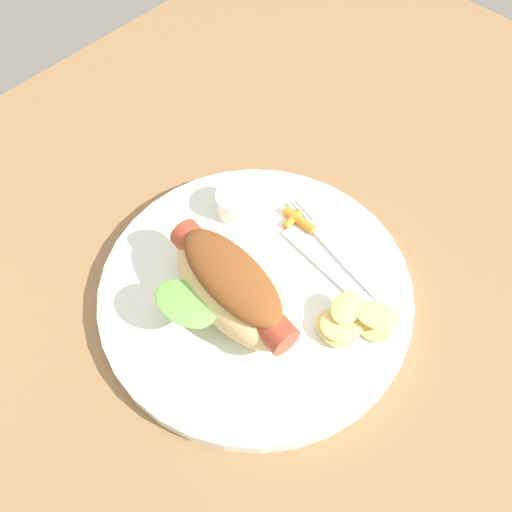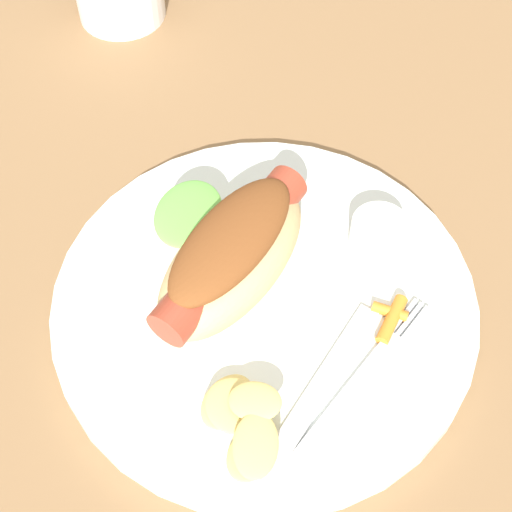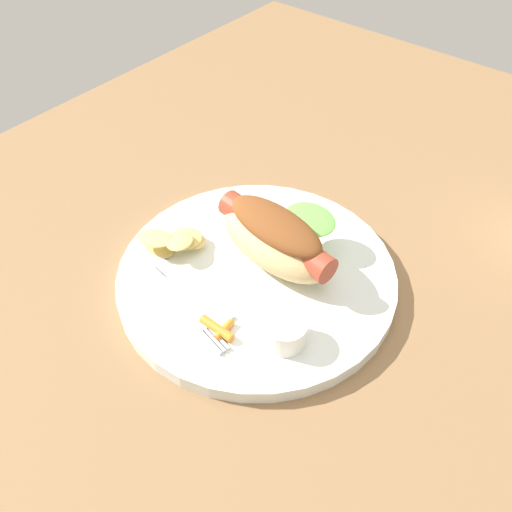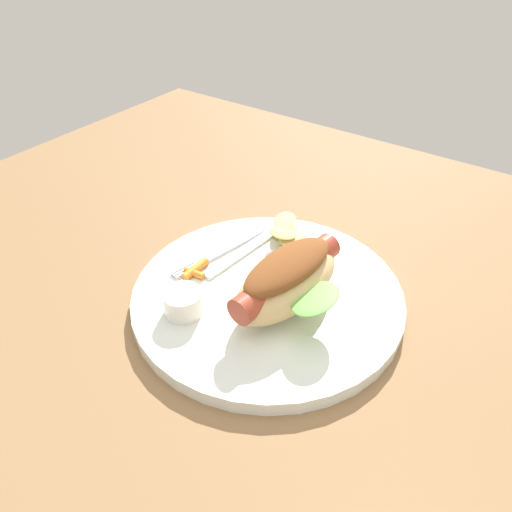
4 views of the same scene
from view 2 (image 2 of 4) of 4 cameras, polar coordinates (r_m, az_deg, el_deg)
The scene contains 8 objects.
ground_plane at distance 55.75cm, azimuth -3.73°, elevation -4.87°, with size 120.00×90.00×1.80cm, color olive.
plate at distance 54.37cm, azimuth 0.64°, elevation -3.62°, with size 29.83×29.83×1.60cm, color white.
hot_dog at distance 51.84cm, azimuth -1.88°, elevation 0.18°, with size 10.65×15.04×6.15cm.
sauce_ramekin at distance 55.89cm, azimuth 9.08°, elevation 1.59°, with size 4.10×4.10×2.62cm, color white.
fork at distance 50.52cm, azimuth 7.24°, elevation -9.93°, with size 4.51×15.96×0.40cm.
knife at distance 50.36cm, azimuth 4.72°, elevation -9.85°, with size 14.12×1.40×0.36cm, color silver.
chips_pile at distance 48.23cm, azimuth -0.93°, elevation -12.15°, with size 7.16×6.99×2.37cm.
carrot_garnish at distance 53.21cm, azimuth 10.01°, elevation -4.49°, with size 2.56×3.80×0.93cm.
Camera 2 is at (15.65, -23.27, 47.28)cm, focal length 53.84 mm.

